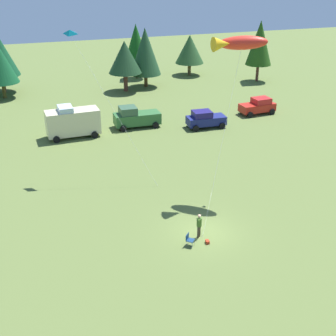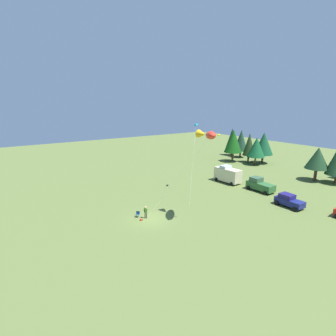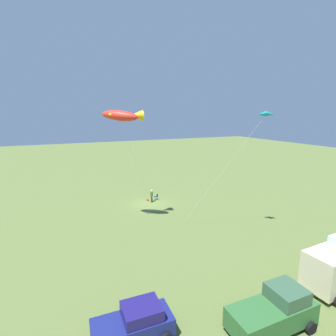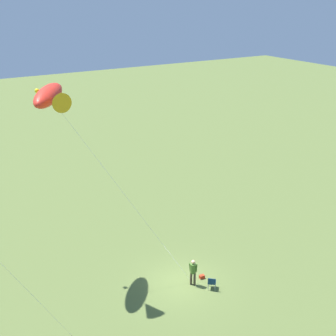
{
  "view_description": "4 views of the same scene",
  "coord_description": "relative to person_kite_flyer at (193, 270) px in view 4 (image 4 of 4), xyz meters",
  "views": [
    {
      "loc": [
        -10.77,
        -25.15,
        17.46
      ],
      "look_at": [
        -2.42,
        0.48,
        5.02
      ],
      "focal_mm": 50.0,
      "sensor_mm": 36.0,
      "label": 1
    },
    {
      "loc": [
        28.66,
        -16.63,
        15.47
      ],
      "look_at": [
        0.25,
        2.76,
        6.84
      ],
      "focal_mm": 28.0,
      "sensor_mm": 36.0,
      "label": 2
    },
    {
      "loc": [
        11.41,
        31.18,
        11.75
      ],
      "look_at": [
        -2.1,
        1.46,
        4.94
      ],
      "focal_mm": 28.0,
      "sensor_mm": 36.0,
      "label": 3
    },
    {
      "loc": [
        -20.62,
        13.66,
        17.01
      ],
      "look_at": [
        0.26,
        0.92,
        7.73
      ],
      "focal_mm": 50.0,
      "sensor_mm": 36.0,
      "label": 4
    }
  ],
  "objects": [
    {
      "name": "folding_chair",
      "position": [
        -0.98,
        -0.73,
        -0.53
      ],
      "size": [
        0.68,
        0.68,
        0.82
      ],
      "rotation": [
        0.0,
        0.0,
        5.56
      ],
      "color": "navy",
      "rests_on": "ground"
    },
    {
      "name": "person_kite_flyer",
      "position": [
        0.0,
        0.0,
        0.0
      ],
      "size": [
        0.51,
        0.5,
        1.74
      ],
      "rotation": [
        0.0,
        0.0,
        5.51
      ],
      "color": "#3A3226",
      "rests_on": "ground"
    },
    {
      "name": "backpack_on_grass",
      "position": [
        0.26,
        -0.88,
        -0.91
      ],
      "size": [
        0.24,
        0.34,
        0.22
      ],
      "primitive_type": "cube",
      "rotation": [
        0.0,
        0.0,
        4.63
      ],
      "color": "#AA2D15",
      "rests_on": "ground"
    },
    {
      "name": "kite_large_fish",
      "position": [
        5.12,
        6.3,
        10.52
      ],
      "size": [
        7.17,
        7.99,
        12.22
      ],
      "color": "red",
      "rests_on": "ground"
    },
    {
      "name": "ground_plane",
      "position": [
        0.52,
        0.4,
        -1.02
      ],
      "size": [
        160.0,
        160.0,
        0.0
      ],
      "primitive_type": "plane",
      "color": "#566631"
    }
  ]
}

